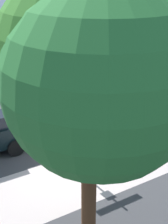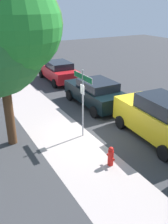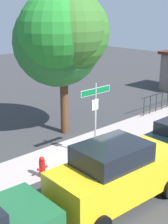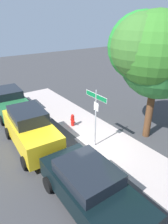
% 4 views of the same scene
% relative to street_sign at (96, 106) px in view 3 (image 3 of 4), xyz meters
% --- Properties ---
extents(ground_plane, '(60.00, 60.00, 0.00)m').
position_rel_street_sign_xyz_m(ground_plane, '(-0.14, -0.40, -2.19)').
color(ground_plane, '#38383A').
extents(sidewalk_strip, '(24.00, 2.60, 0.00)m').
position_rel_street_sign_xyz_m(sidewalk_strip, '(1.86, 0.90, -2.19)').
color(sidewalk_strip, '#B1A29D').
rests_on(sidewalk_strip, ground_plane).
extents(street_sign, '(1.56, 0.07, 3.11)m').
position_rel_street_sign_xyz_m(street_sign, '(0.00, 0.00, 0.00)').
color(street_sign, '#9EA0A5').
rests_on(street_sign, ground_plane).
extents(shade_tree, '(4.36, 4.71, 6.60)m').
position_rel_street_sign_xyz_m(shade_tree, '(0.74, 2.82, 2.47)').
color(shade_tree, '#50311C').
rests_on(shade_tree, ground_plane).
extents(car_yellow, '(4.53, 2.18, 2.05)m').
position_rel_street_sign_xyz_m(car_yellow, '(-1.86, -2.75, -1.17)').
color(car_yellow, yellow).
rests_on(car_yellow, ground_plane).
extents(iron_fence, '(5.29, 0.04, 1.07)m').
position_rel_street_sign_xyz_m(iron_fence, '(8.16, 1.90, -1.63)').
color(iron_fence, black).
rests_on(iron_fence, ground_plane).
extents(fire_hydrant, '(0.42, 0.22, 0.78)m').
position_rel_street_sign_xyz_m(fire_hydrant, '(-2.51, 0.20, -1.81)').
color(fire_hydrant, red).
rests_on(fire_hydrant, ground_plane).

